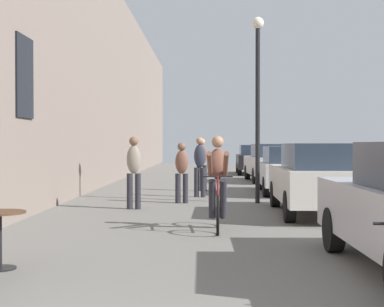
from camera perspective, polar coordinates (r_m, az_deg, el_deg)
building_facade_left at (r=17.54m, az=-12.07°, el=9.22°), size 0.54×68.00×8.20m
cafe_table_mid at (r=7.76m, az=-18.09°, el=-6.81°), size 0.64×0.64×0.72m
cyclist_on_bicycle at (r=10.75m, az=2.50°, el=-3.08°), size 0.52×1.76×1.74m
pedestrian_near at (r=14.16m, az=-5.66°, el=-1.43°), size 0.35×0.25×1.74m
pedestrian_mid at (r=15.54m, az=-1.01°, el=-1.51°), size 0.35×0.25×1.60m
pedestrian_far at (r=17.29m, az=0.76°, el=-0.95°), size 0.38×0.30×1.76m
pedestrian_furthest at (r=19.53m, az=0.95°, el=-0.76°), size 0.37×0.28×1.75m
street_lamp at (r=15.68m, az=6.37°, el=6.58°), size 0.32×0.32×4.90m
parked_car_second at (r=13.29m, az=12.29°, el=-2.31°), size 1.94×4.45×1.57m
parked_car_third at (r=18.80m, az=9.25°, el=-1.50°), size 1.81×4.20×1.48m
parked_car_fourth at (r=24.66m, az=7.68°, el=-0.83°), size 1.99×4.47×1.57m
parked_car_fifth at (r=30.64m, az=6.05°, el=-0.53°), size 1.88×4.31×1.52m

